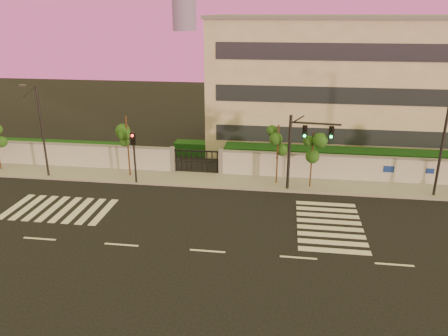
{
  "coord_description": "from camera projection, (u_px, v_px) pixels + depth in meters",
  "views": [
    {
      "loc": [
        3.86,
        -20.93,
        12.59
      ],
      "look_at": [
        0.09,
        6.0,
        2.78
      ],
      "focal_mm": 35.0,
      "sensor_mm": 36.0,
      "label": 1
    }
  ],
  "objects": [
    {
      "name": "streetlight_west",
      "position": [
        41.0,
        127.0,
        33.55
      ],
      "size": [
        0.46,
        1.85,
        7.67
      ],
      "color": "black",
      "rests_on": "ground"
    },
    {
      "name": "traffic_signal_secondary",
      "position": [
        134.0,
        151.0,
        32.77
      ],
      "size": [
        0.33,
        0.33,
        4.19
      ],
      "rotation": [
        0.0,
        0.0,
        -0.11
      ],
      "color": "black",
      "rests_on": "ground"
    },
    {
      "name": "street_tree_e",
      "position": [
        313.0,
        148.0,
        31.82
      ],
      "size": [
        1.4,
        1.11,
        4.34
      ],
      "color": "#382314",
      "rests_on": "ground"
    },
    {
      "name": "streetlight_east",
      "position": [
        445.0,
        133.0,
        29.57
      ],
      "size": [
        0.53,
        2.13,
        8.87
      ],
      "color": "black",
      "rests_on": "ground"
    },
    {
      "name": "road_markings",
      "position": [
        193.0,
        219.0,
        27.98
      ],
      "size": [
        57.0,
        7.62,
        0.02
      ],
      "color": "silver",
      "rests_on": "ground"
    },
    {
      "name": "street_tree_c",
      "position": [
        127.0,
        132.0,
        33.87
      ],
      "size": [
        1.56,
        1.24,
        5.03
      ],
      "color": "#382314",
      "rests_on": "ground"
    },
    {
      "name": "ground",
      "position": [
        208.0,
        251.0,
        24.27
      ],
      "size": [
        120.0,
        120.0,
        0.0
      ],
      "primitive_type": "plane",
      "color": "black",
      "rests_on": "ground"
    },
    {
      "name": "institutional_building",
      "position": [
        340.0,
        83.0,
        41.49
      ],
      "size": [
        24.4,
        12.4,
        12.25
      ],
      "color": "#B6B29A",
      "rests_on": "ground"
    },
    {
      "name": "street_tree_d",
      "position": [
        278.0,
        141.0,
        32.45
      ],
      "size": [
        1.53,
        1.22,
        4.7
      ],
      "color": "#382314",
      "rests_on": "ground"
    },
    {
      "name": "hedge_row",
      "position": [
        250.0,
        156.0,
        37.57
      ],
      "size": [
        41.0,
        4.25,
        1.8
      ],
      "color": "black",
      "rests_on": "ground"
    },
    {
      "name": "sidewalk",
      "position": [
        231.0,
        181.0,
        34.03
      ],
      "size": [
        60.0,
        3.0,
        0.15
      ],
      "primitive_type": "cube",
      "color": "gray",
      "rests_on": "ground"
    },
    {
      "name": "traffic_signal_main",
      "position": [
        300.0,
        144.0,
        31.22
      ],
      "size": [
        3.61,
        0.5,
        5.71
      ],
      "rotation": [
        0.0,
        0.0,
        -0.1
      ],
      "color": "black",
      "rests_on": "ground"
    },
    {
      "name": "perimeter_wall",
      "position": [
        235.0,
        163.0,
        35.07
      ],
      "size": [
        60.0,
        0.36,
        2.2
      ],
      "color": "#AAACB1",
      "rests_on": "ground"
    }
  ]
}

